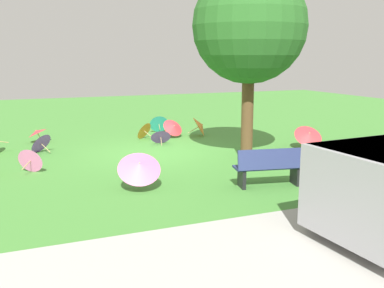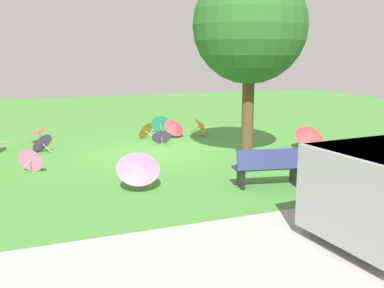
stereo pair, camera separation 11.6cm
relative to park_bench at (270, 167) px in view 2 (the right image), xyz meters
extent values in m
plane|color=#478C38|center=(1.21, -4.33, -0.47)|extent=(40.00, 40.00, 0.00)
cube|color=#B2AFA8|center=(1.21, 3.49, -0.46)|extent=(40.00, 4.09, 0.01)
cylinder|color=black|center=(0.34, 2.44, -0.09)|extent=(0.77, 0.27, 0.76)
cube|color=navy|center=(-0.01, -0.07, -0.02)|extent=(1.66, 0.74, 0.05)
cube|color=navy|center=(0.02, 0.13, 0.21)|extent=(1.59, 0.41, 0.45)
cube|color=black|center=(0.62, -0.19, -0.24)|extent=(0.15, 0.41, 0.45)
cube|color=black|center=(-0.64, 0.05, -0.24)|extent=(0.15, 0.41, 0.45)
cylinder|color=brown|center=(-0.86, -2.62, 0.92)|extent=(0.34, 0.34, 2.77)
sphere|color=#286023|center=(-0.86, -2.62, 3.25)|extent=(3.14, 3.14, 3.14)
cylinder|color=tan|center=(0.78, -5.45, -0.34)|extent=(0.08, 0.27, 0.26)
cone|color=purple|center=(0.74, -5.61, -0.18)|extent=(0.76, 0.65, 0.56)
sphere|color=tan|center=(0.74, -5.65, -0.14)|extent=(0.05, 0.06, 0.05)
cylinder|color=tan|center=(4.47, -7.47, -0.30)|extent=(0.17, 0.09, 0.32)
cone|color=#D8383F|center=(4.56, -7.51, -0.10)|extent=(0.87, 0.88, 0.39)
sphere|color=tan|center=(4.59, -7.52, -0.04)|extent=(0.06, 0.05, 0.05)
cylinder|color=tan|center=(0.89, -6.61, -0.26)|extent=(0.22, 0.29, 0.20)
cone|color=orange|center=(1.01, -6.78, -0.15)|extent=(0.78, 0.73, 0.63)
sphere|color=tan|center=(1.04, -6.81, -0.12)|extent=(0.06, 0.06, 0.05)
cylinder|color=tan|center=(-3.41, -1.05, -0.35)|extent=(0.06, 0.24, 0.21)
cone|color=yellow|center=(-3.39, -0.91, -0.22)|extent=(0.63, 0.53, 0.49)
sphere|color=tan|center=(-3.38, -0.87, -0.19)|extent=(0.04, 0.06, 0.05)
cylinder|color=tan|center=(-0.02, -6.86, -0.29)|extent=(0.13, 0.36, 0.36)
cone|color=#D8383F|center=(-0.08, -6.64, -0.07)|extent=(0.88, 0.79, 0.63)
sphere|color=tan|center=(-0.10, -6.59, -0.02)|extent=(0.05, 0.06, 0.05)
cylinder|color=tan|center=(5.71, -6.09, -0.10)|extent=(0.50, 0.04, 0.12)
cylinder|color=tan|center=(0.10, -7.71, -0.22)|extent=(0.09, 0.35, 0.19)
cone|color=teal|center=(0.05, -7.95, -0.11)|extent=(0.79, 0.58, 0.71)
sphere|color=tan|center=(0.04, -8.01, -0.08)|extent=(0.04, 0.05, 0.05)
cylinder|color=tan|center=(-3.40, -3.30, -0.26)|extent=(0.10, 0.34, 0.41)
cone|color=#D8383F|center=(-3.36, -3.09, 0.00)|extent=(1.03, 0.96, 0.69)
sphere|color=tan|center=(-3.35, -3.04, 0.06)|extent=(0.05, 0.06, 0.05)
cylinder|color=tan|center=(-0.86, -6.65, -0.24)|extent=(0.40, 0.13, 0.25)
cone|color=orange|center=(-1.13, -6.58, -0.08)|extent=(0.73, 0.91, 0.77)
sphere|color=tan|center=(-1.20, -6.56, -0.04)|extent=(0.06, 0.05, 0.05)
cylinder|color=tan|center=(5.06, -3.17, -0.22)|extent=(0.24, 0.36, 0.15)
cone|color=pink|center=(4.91, -3.39, -0.13)|extent=(0.74, 0.64, 0.67)
sphere|color=tan|center=(4.87, -3.45, -0.11)|extent=(0.05, 0.06, 0.05)
cylinder|color=tan|center=(2.75, -1.08, -0.23)|extent=(0.09, 0.36, 0.47)
cone|color=pink|center=(2.79, -0.86, 0.08)|extent=(1.09, 1.04, 0.73)
sphere|color=tan|center=(2.80, -0.79, 0.17)|extent=(0.04, 0.06, 0.05)
cylinder|color=tan|center=(4.43, -5.57, -0.29)|extent=(0.26, 0.30, 0.26)
cone|color=purple|center=(4.58, -5.75, -0.14)|extent=(0.85, 0.83, 0.65)
sphere|color=tan|center=(4.61, -5.79, -0.11)|extent=(0.06, 0.06, 0.05)
camera|label=1|loc=(5.24, 8.19, 2.43)|focal=41.14mm
camera|label=2|loc=(5.14, 8.24, 2.43)|focal=41.14mm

